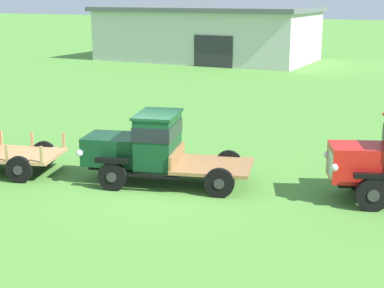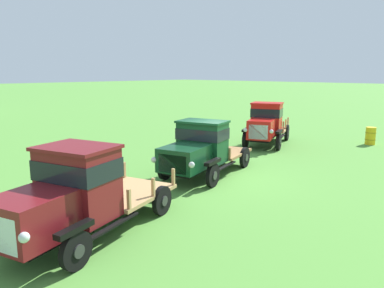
# 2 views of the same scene
# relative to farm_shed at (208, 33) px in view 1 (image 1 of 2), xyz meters

# --- Properties ---
(ground_plane) EXTENTS (240.00, 240.00, 0.00)m
(ground_plane) POSITION_rel_farm_shed_xyz_m (13.00, -32.03, -2.23)
(ground_plane) COLOR #518E38
(farm_shed) EXTENTS (17.85, 9.99, 4.42)m
(farm_shed) POSITION_rel_farm_shed_xyz_m (0.00, 0.00, 0.00)
(farm_shed) COLOR silver
(farm_shed) RESTS_ON ground
(vintage_truck_second_in_line) EXTENTS (5.29, 3.09, 2.11)m
(vintage_truck_second_in_line) POSITION_rel_farm_shed_xyz_m (12.58, -31.39, -1.14)
(vintage_truck_second_in_line) COLOR black
(vintage_truck_second_in_line) RESTS_ON ground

